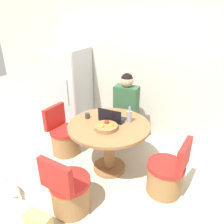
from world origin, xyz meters
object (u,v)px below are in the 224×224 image
(chair_near_camera, at_px, (69,192))
(chair_right_side, at_px, (167,175))
(dining_table, at_px, (109,137))
(laptop, at_px, (112,118))
(refrigerator, at_px, (70,90))
(bottle, at_px, (129,116))
(chair_left_side, at_px, (64,138))
(person_seated, at_px, (127,106))
(cat, at_px, (10,188))
(fruit_bowl, at_px, (106,127))
(handbag, at_px, (39,224))

(chair_near_camera, xyz_separation_m, chair_right_side, (0.99, 0.79, 0.00))
(dining_table, distance_m, laptop, 0.27)
(dining_table, distance_m, chair_near_camera, 0.95)
(dining_table, xyz_separation_m, laptop, (-0.02, 0.12, 0.24))
(refrigerator, xyz_separation_m, bottle, (1.54, -0.72, 0.06))
(chair_left_side, distance_m, person_seated, 1.21)
(chair_left_side, distance_m, cat, 1.13)
(dining_table, distance_m, fruit_bowl, 0.27)
(chair_right_side, distance_m, cat, 2.09)
(chair_left_side, bearing_deg, cat, -178.78)
(fruit_bowl, distance_m, bottle, 0.39)
(chair_left_side, xyz_separation_m, bottle, (1.12, 0.11, 0.60))
(fruit_bowl, height_order, bottle, bottle)
(person_seated, bearing_deg, fruit_bowl, 93.82)
(refrigerator, relative_size, chair_left_side, 1.98)
(person_seated, xyz_separation_m, bottle, (0.27, -0.61, 0.14))
(refrigerator, relative_size, person_seated, 1.22)
(handbag, bearing_deg, person_seated, 85.15)
(chair_right_side, bearing_deg, dining_table, -90.00)
(refrigerator, bearing_deg, dining_table, -34.78)
(laptop, bearing_deg, chair_left_side, 2.52)
(chair_left_side, height_order, handbag, chair_left_side)
(chair_right_side, xyz_separation_m, cat, (-1.87, -0.92, -0.18))
(handbag, bearing_deg, dining_table, 80.33)
(chair_left_side, bearing_deg, handbag, -148.74)
(person_seated, distance_m, handbag, 2.20)
(laptop, bearing_deg, dining_table, 96.94)
(fruit_bowl, relative_size, bottle, 1.36)
(cat, bearing_deg, person_seated, -105.27)
(chair_near_camera, height_order, bottle, bottle)
(person_seated, bearing_deg, chair_right_side, 135.76)
(chair_right_side, relative_size, fruit_bowl, 2.57)
(chair_right_side, xyz_separation_m, person_seated, (-0.93, 0.91, 0.46))
(cat, bearing_deg, handbag, 171.48)
(chair_near_camera, bearing_deg, handbag, 79.26)
(chair_left_side, distance_m, handbag, 1.55)
(refrigerator, bearing_deg, bottle, -24.95)
(laptop, relative_size, fruit_bowl, 1.12)
(chair_near_camera, bearing_deg, laptop, -88.40)
(chair_right_side, relative_size, handbag, 2.73)
(person_seated, relative_size, fruit_bowl, 4.16)
(person_seated, bearing_deg, chair_near_camera, 88.19)
(bottle, height_order, cat, bottle)
(chair_left_side, relative_size, bottle, 3.50)
(laptop, distance_m, cat, 1.67)
(handbag, bearing_deg, refrigerator, 116.25)
(dining_table, height_order, bottle, bottle)
(dining_table, xyz_separation_m, bottle, (0.23, 0.19, 0.29))
(chair_left_side, xyz_separation_m, person_seated, (0.85, 0.72, 0.46))
(chair_left_side, xyz_separation_m, fruit_bowl, (0.91, -0.22, 0.54))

